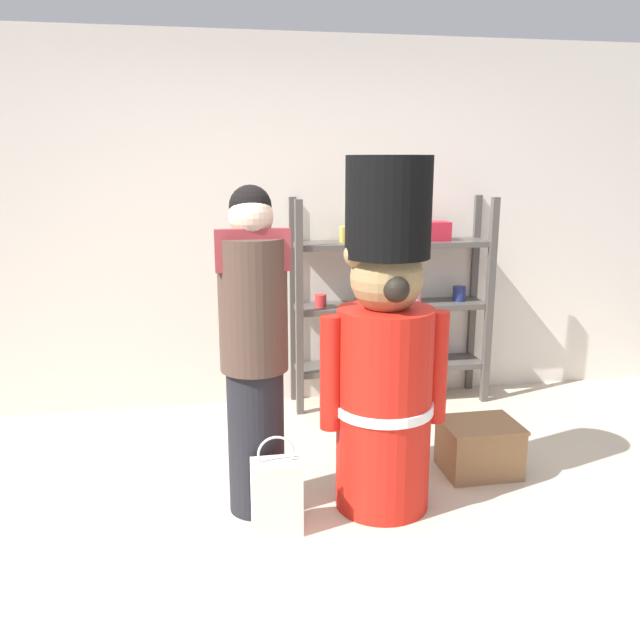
% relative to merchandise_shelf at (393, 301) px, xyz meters
% --- Properties ---
extents(ground_plane, '(6.40, 6.40, 0.00)m').
position_rel_merchandise_shelf_xyz_m(ground_plane, '(-0.75, -1.98, -0.76)').
color(ground_plane, beige).
extents(back_wall, '(6.40, 0.12, 2.60)m').
position_rel_merchandise_shelf_xyz_m(back_wall, '(-0.75, 0.22, 0.54)').
color(back_wall, silver).
rests_on(back_wall, ground_plane).
extents(merchandise_shelf, '(1.44, 0.35, 1.51)m').
position_rel_merchandise_shelf_xyz_m(merchandise_shelf, '(0.00, 0.00, 0.00)').
color(merchandise_shelf, '#4C4742').
rests_on(merchandise_shelf, ground_plane).
extents(teddy_bear_guard, '(0.66, 0.50, 1.78)m').
position_rel_merchandise_shelf_xyz_m(teddy_bear_guard, '(-0.49, -1.49, 0.06)').
color(teddy_bear_guard, red).
rests_on(teddy_bear_guard, ground_plane).
extents(person_shopper, '(0.35, 0.34, 1.65)m').
position_rel_merchandise_shelf_xyz_m(person_shopper, '(-1.13, -1.42, 0.09)').
color(person_shopper, black).
rests_on(person_shopper, ground_plane).
extents(shopping_bag, '(0.24, 0.15, 0.50)m').
position_rel_merchandise_shelf_xyz_m(shopping_bag, '(-1.06, -1.66, -0.57)').
color(shopping_bag, silver).
rests_on(shopping_bag, ground_plane).
extents(display_crate, '(0.43, 0.36, 0.30)m').
position_rel_merchandise_shelf_xyz_m(display_crate, '(0.17, -1.23, -0.61)').
color(display_crate, olive).
rests_on(display_crate, ground_plane).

